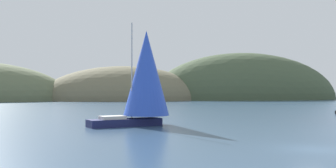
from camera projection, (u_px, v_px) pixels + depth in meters
ground_plane at (311, 149)px, 25.22m from camera, size 360.00×360.00×0.00m
headland_center at (125, 100)px, 157.43m from camera, size 69.75×44.00×28.48m
headland_right at (246, 100)px, 170.67m from camera, size 88.88×44.00×42.22m
sailboat_blue_spinnaker at (145, 76)px, 43.09m from camera, size 10.06×6.46×11.60m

